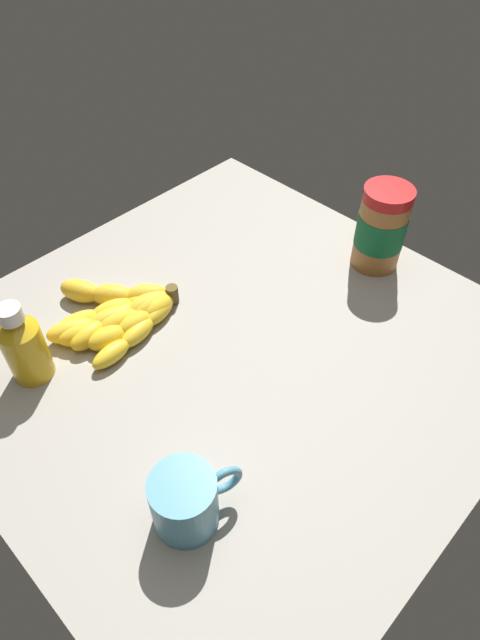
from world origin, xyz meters
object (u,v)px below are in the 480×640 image
object	(u,v)px
banana_bunch	(120,315)
coffee_mug	(186,501)
peanut_butter_jar	(381,228)
honey_bottle	(24,346)

from	to	relation	value
banana_bunch	coffee_mug	world-z (taller)	coffee_mug
banana_bunch	peanut_butter_jar	distance (cm)	45.74
peanut_butter_jar	coffee_mug	distance (cm)	55.64
honey_bottle	coffee_mug	xyz separation A→B (cm)	(32.43, 1.22, -1.77)
peanut_butter_jar	coffee_mug	bearing A→B (deg)	-78.34
peanut_butter_jar	honey_bottle	world-z (taller)	peanut_butter_jar
honey_bottle	coffee_mug	distance (cm)	32.50
banana_bunch	coffee_mug	xyz separation A→B (cm)	(31.51, -13.80, 2.47)
banana_bunch	coffee_mug	bearing A→B (deg)	-23.65
peanut_butter_jar	honey_bottle	bearing A→B (deg)	-110.86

